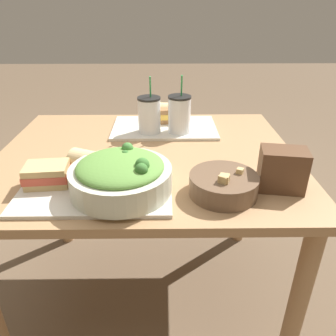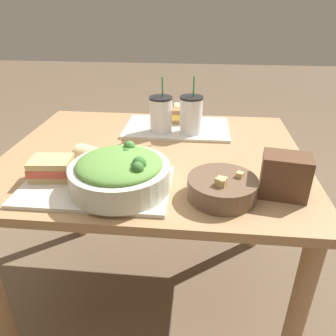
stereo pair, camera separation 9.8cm
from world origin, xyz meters
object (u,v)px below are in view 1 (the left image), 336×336
object	(u,v)px
salad_bowl	(121,175)
sandwich_near	(47,174)
drink_cup_dark	(149,116)
chip_bag	(282,170)
drink_cup_red	(179,115)
soup_bowl	(223,184)
sandwich_far	(166,114)
baguette_far	(172,111)
baguette_near	(88,162)

from	to	relation	value
salad_bowl	sandwich_near	size ratio (longest dim) A/B	2.15
drink_cup_dark	chip_bag	bearing A→B (deg)	-47.22
drink_cup_red	chip_bag	distance (m)	0.53
sandwich_near	soup_bowl	bearing A→B (deg)	-10.26
soup_bowl	drink_cup_red	size ratio (longest dim) A/B	0.85
soup_bowl	drink_cup_red	distance (m)	0.49
salad_bowl	sandwich_far	xyz separation A→B (m)	(0.14, 0.60, -0.02)
salad_bowl	drink_cup_dark	size ratio (longest dim) A/B	1.28
baguette_far	chip_bag	bearing A→B (deg)	-148.47
sandwich_near	chip_bag	size ratio (longest dim) A/B	0.94
sandwich_near	chip_bag	world-z (taller)	chip_bag
sandwich_far	baguette_far	distance (m)	0.04
sandwich_near	chip_bag	xyz separation A→B (m)	(0.70, -0.02, 0.02)
sandwich_far	baguette_far	bearing A→B (deg)	40.28
baguette_near	soup_bowl	bearing A→B (deg)	-81.27
soup_bowl	drink_cup_dark	size ratio (longest dim) A/B	0.87
sandwich_far	baguette_far	xyz separation A→B (m)	(0.02, 0.03, 0.01)
salad_bowl	soup_bowl	distance (m)	0.30
baguette_far	drink_cup_dark	distance (m)	0.19
baguette_near	baguette_far	bearing A→B (deg)	-4.09
soup_bowl	chip_bag	distance (m)	0.18
sandwich_near	baguette_far	xyz separation A→B (m)	(0.39, 0.59, 0.01)
baguette_far	drink_cup_red	xyz separation A→B (m)	(0.03, -0.16, 0.03)
soup_bowl	baguette_near	xyz separation A→B (m)	(-0.42, 0.11, 0.02)
salad_bowl	soup_bowl	xyz separation A→B (m)	(0.30, -0.01, -0.03)
baguette_near	drink_cup_dark	size ratio (longest dim) A/B	0.57
baguette_far	drink_cup_dark	bearing A→B (deg)	153.21
baguette_far	drink_cup_red	size ratio (longest dim) A/B	0.45
sandwich_far	chip_bag	world-z (taller)	chip_bag
sandwich_near	drink_cup_dark	size ratio (longest dim) A/B	0.60
salad_bowl	baguette_near	distance (m)	0.16
chip_bag	baguette_near	bearing A→B (deg)	-178.36
salad_bowl	baguette_far	distance (m)	0.65
sandwich_far	drink_cup_dark	bearing A→B (deg)	-125.47
drink_cup_red	chip_bag	xyz separation A→B (m)	(0.29, -0.44, -0.02)
soup_bowl	baguette_far	world-z (taller)	baguette_far
baguette_far	drink_cup_red	bearing A→B (deg)	-166.04
baguette_near	salad_bowl	bearing A→B (deg)	-108.40
baguette_near	baguette_far	size ratio (longest dim) A/B	1.25
salad_bowl	drink_cup_dark	distance (m)	0.47
salad_bowl	drink_cup_dark	bearing A→B (deg)	82.16
chip_bag	baguette_far	bearing A→B (deg)	127.06
salad_bowl	baguette_near	xyz separation A→B (m)	(-0.12, 0.11, -0.01)
sandwich_near	drink_cup_red	bearing A→B (deg)	40.51
sandwich_far	drink_cup_red	size ratio (longest dim) A/B	0.60
soup_bowl	sandwich_near	bearing A→B (deg)	175.05
salad_bowl	drink_cup_red	bearing A→B (deg)	68.06
baguette_near	baguette_far	xyz separation A→B (m)	(0.28, 0.52, 0.00)
salad_bowl	chip_bag	size ratio (longest dim) A/B	2.03
drink_cup_dark	chip_bag	xyz separation A→B (m)	(0.41, -0.44, -0.02)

